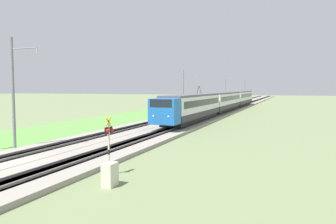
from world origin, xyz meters
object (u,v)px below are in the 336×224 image
Objects in this scene: catenary_mast_mid at (184,90)px; equipment_cabinet at (110,175)px; catenary_mast_distant at (244,89)px; catenary_mast_far at (225,89)px; crossing_signal_far at (109,140)px; catenary_mast_near at (14,92)px; passenger_train at (224,101)px.

catenary_mast_mid is 47.09m from equipment_cabinet.
catenary_mast_distant is at bearing -0.00° from catenary_mast_mid.
catenary_mast_mid is 40.15m from catenary_mast_far.
catenary_mast_far reaches higher than catenary_mast_mid.
equipment_cabinet is (-1.73, -1.09, -1.35)m from crossing_signal_far.
equipment_cabinet is at bearing -174.79° from catenary_mast_distant.
catenary_mast_near is at bearing 180.00° from catenary_mast_distant.
crossing_signal_far is 11.29m from catenary_mast_near.
catenary_mast_distant reaches higher than passenger_train.
catenary_mast_mid is (40.15, -0.00, -0.18)m from catenary_mast_near.
equipment_cabinet is at bearing -115.09° from catenary_mast_near.
catenary_mast_far reaches higher than passenger_train.
crossing_signal_far is 45.07m from catenary_mast_mid.
catenary_mast_distant is at bearing -0.00° from catenary_mast_near.
crossing_signal_far is at bearing -109.33° from catenary_mast_near.
crossing_signal_far reaches higher than equipment_cabinet.
equipment_cabinet is (-85.68, -11.49, -3.81)m from catenary_mast_far.
catenary_mast_mid is at bearing 103.35° from crossing_signal_far.
catenary_mast_mid is at bearing -0.00° from catenary_mast_near.
passenger_train is at bearing 93.85° from crossing_signal_far.
catenary_mast_near is 120.45m from catenary_mast_distant.
equipment_cabinet is at bearing 5.01° from passenger_train.
passenger_train is 54.52× the size of equipment_cabinet.
crossing_signal_far is 2.78× the size of equipment_cabinet.
catenary_mast_far is (40.15, 0.00, 0.19)m from catenary_mast_mid.
catenary_mast_mid is at bearing 180.00° from catenary_mast_distant.
equipment_cabinet is (-47.55, -4.17, -1.74)m from passenger_train.
catenary_mast_distant reaches higher than equipment_cabinet.
passenger_train reaches higher than crossing_signal_far.
crossing_signal_far is 0.37× the size of catenary_mast_far.
catenary_mast_near is 1.07× the size of catenary_mast_distant.
crossing_signal_far is at bearing -166.65° from catenary_mast_mid.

